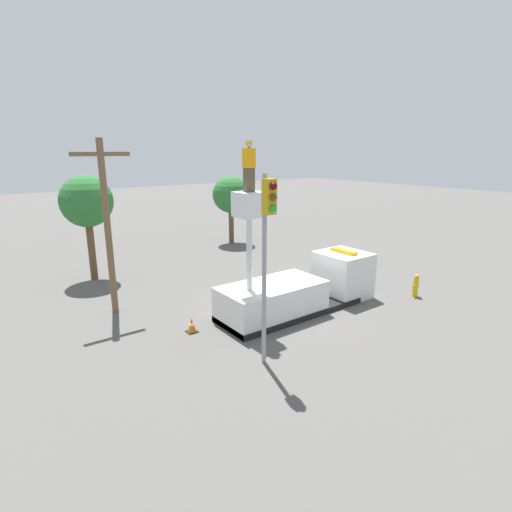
% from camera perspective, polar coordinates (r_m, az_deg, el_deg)
% --- Properties ---
extents(ground_plane, '(120.00, 120.00, 0.00)m').
position_cam_1_polar(ground_plane, '(16.93, 4.93, -7.90)').
color(ground_plane, '#565451').
extents(bucket_truck, '(7.31, 2.23, 5.11)m').
position_cam_1_polar(bucket_truck, '(16.93, 6.28, -4.75)').
color(bucket_truck, black).
rests_on(bucket_truck, ground).
extents(worker, '(0.40, 0.26, 1.75)m').
position_cam_1_polar(worker, '(14.31, -1.01, 12.66)').
color(worker, brown).
rests_on(worker, bucket_truck).
extents(traffic_light_pole, '(0.34, 0.57, 5.92)m').
position_cam_1_polar(traffic_light_pole, '(11.58, 1.62, 3.06)').
color(traffic_light_pole, gray).
rests_on(traffic_light_pole, ground).
extents(fire_hydrant, '(0.48, 0.24, 1.06)m').
position_cam_1_polar(fire_hydrant, '(19.77, 21.86, -3.94)').
color(fire_hydrant, gold).
rests_on(fire_hydrant, ground).
extents(traffic_cone_rear, '(0.39, 0.39, 0.56)m').
position_cam_1_polar(traffic_cone_rear, '(15.17, -9.17, -9.77)').
color(traffic_cone_rear, black).
rests_on(traffic_cone_rear, ground).
extents(tree_left_bg, '(2.60, 2.60, 5.37)m').
position_cam_1_polar(tree_left_bg, '(21.85, -23.05, 7.07)').
color(tree_left_bg, brown).
rests_on(tree_left_bg, ground).
extents(tree_right_bg, '(2.58, 2.58, 4.79)m').
position_cam_1_polar(tree_right_bg, '(28.54, -3.62, 8.67)').
color(tree_right_bg, brown).
rests_on(tree_right_bg, ground).
extents(utility_pole, '(2.20, 0.26, 7.00)m').
position_cam_1_polar(utility_pole, '(16.86, -20.51, 4.62)').
color(utility_pole, brown).
rests_on(utility_pole, ground).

